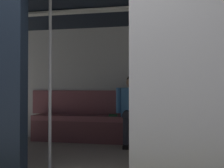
# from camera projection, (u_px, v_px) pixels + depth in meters

# --- Properties ---
(train_car) EXTENTS (6.40, 2.82, 2.23)m
(train_car) POSITION_uv_depth(u_px,v_px,m) (99.00, 51.00, 4.08)
(train_car) COLOR silver
(train_car) RESTS_ON ground_plane
(bench_seat) EXTENTS (3.17, 0.44, 0.47)m
(bench_seat) POSITION_uv_depth(u_px,v_px,m) (119.00, 123.00, 5.07)
(bench_seat) COLOR #935156
(bench_seat) RESTS_ON ground_plane
(person_seated) EXTENTS (0.55, 0.70, 1.20)m
(person_seated) POSITION_uv_depth(u_px,v_px,m) (132.00, 104.00, 4.98)
(person_seated) COLOR #4C8CC6
(person_seated) RESTS_ON ground_plane
(handbag) EXTENTS (0.26, 0.15, 0.17)m
(handbag) POSITION_uv_depth(u_px,v_px,m) (158.00, 112.00, 4.97)
(handbag) COLOR brown
(handbag) RESTS_ON bench_seat
(book) EXTENTS (0.19, 0.24, 0.03)m
(book) POSITION_uv_depth(u_px,v_px,m) (113.00, 115.00, 5.14)
(book) COLOR #33723F
(book) RESTS_ON bench_seat
(grab_pole_door) EXTENTS (0.04, 0.04, 2.09)m
(grab_pole_door) POSITION_uv_depth(u_px,v_px,m) (50.00, 81.00, 3.41)
(grab_pole_door) COLOR silver
(grab_pole_door) RESTS_ON ground_plane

